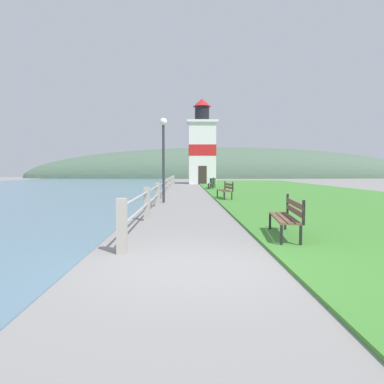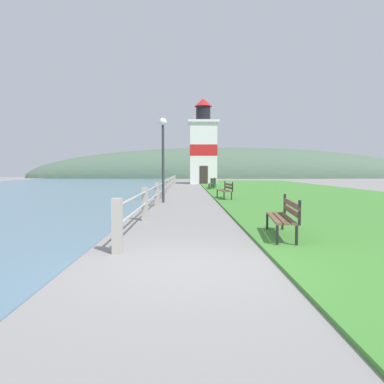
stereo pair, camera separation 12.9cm
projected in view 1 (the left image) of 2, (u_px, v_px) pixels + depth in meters
name	position (u px, v px, depth m)	size (l,w,h in m)	color
ground_plane	(195.00, 267.00, 5.85)	(160.00, 160.00, 0.00)	gray
grass_verge	(298.00, 193.00, 25.04)	(12.00, 57.24, 0.06)	#428433
seawall_railing	(166.00, 186.00, 22.48)	(0.18, 31.61, 1.01)	#A8A399
park_bench_near	(288.00, 215.00, 8.24)	(0.69, 2.03, 0.94)	brown
park_bench_midway	(226.00, 189.00, 19.34)	(0.67, 1.95, 0.94)	brown
park_bench_far	(212.00, 183.00, 29.87)	(0.64, 2.00, 0.94)	brown
lighthouse	(202.00, 148.00, 42.00)	(3.40, 3.40, 9.51)	white
trash_bin	(213.00, 183.00, 31.59)	(0.54, 0.54, 0.84)	#2D5138
lamp_post	(163.00, 144.00, 17.47)	(0.36, 0.36, 3.96)	#333338
distant_hillside	(226.00, 178.00, 74.04)	(80.00, 16.00, 12.00)	#4C6651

